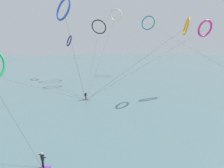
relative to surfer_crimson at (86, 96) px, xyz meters
name	(u,v)px	position (x,y,z in m)	size (l,w,h in m)	color
sea_water	(76,63)	(2.61, 73.88, -0.78)	(400.00, 200.00, 0.08)	slate
surfer_crimson	(86,96)	(0.00, 0.00, 0.00)	(1.40, 0.72, 1.70)	red
surfer_violet	(43,161)	(-6.09, -18.29, 0.00)	(1.40, 0.70, 1.70)	purple
kite_ivory	(116,15)	(11.37, 15.47, 19.06)	(13.48, 17.26, 21.64)	silver
kite_charcoal	(99,27)	(7.72, 22.84, 16.45)	(10.70, 25.49, 19.55)	black
kite_navy	(69,41)	(-2.04, 26.95, 12.01)	(3.44, 29.17, 14.80)	navy
kite_cobalt	(63,9)	(-3.34, -7.94, 15.15)	(4.74, 9.68, 17.57)	#2647B7
kite_magenta	(205,29)	(27.06, -1.67, 14.13)	(29.01, 2.37, 16.87)	#CC288E
kite_amber	(186,26)	(20.63, -3.30, 14.20)	(22.01, 5.10, 16.84)	orange
kite_teal	(148,23)	(28.27, 27.23, 19.04)	(4.46, 55.74, 22.62)	teal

